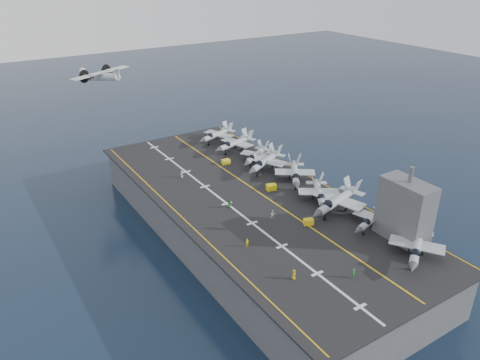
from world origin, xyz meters
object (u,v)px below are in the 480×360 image
fighter_jet_0 (417,246)px  transport_plane (101,77)px  island_superstructure (406,204)px  tow_cart_a (308,222)px

fighter_jet_0 → transport_plane: 96.03m
island_superstructure → fighter_jet_0: island_superstructure is taller
tow_cart_a → transport_plane: bearing=103.7°
island_superstructure → tow_cart_a: island_superstructure is taller
transport_plane → tow_cart_a: bearing=-76.3°
tow_cart_a → fighter_jet_0: bearing=-66.0°
island_superstructure → transport_plane: size_ratio=0.61×
island_superstructure → fighter_jet_0: bearing=-117.4°
tow_cart_a → transport_plane: 75.94m
fighter_jet_0 → transport_plane: bearing=106.0°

